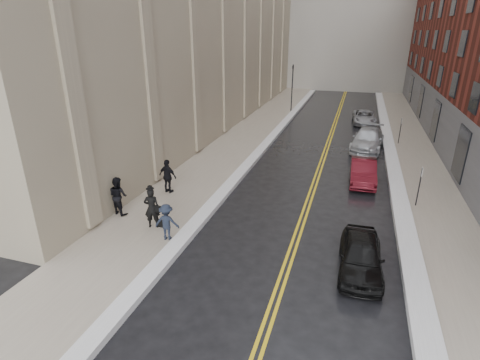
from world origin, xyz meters
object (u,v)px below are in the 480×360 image
Objects in this scene: car_silver_near at (368,139)px; pedestrian_a at (118,196)px; pedestrian_b at (167,222)px; pedestrian_c at (168,176)px; pedestrian_main at (152,208)px; car_silver_far at (364,117)px; car_black at (361,255)px; car_maroon at (363,171)px.

pedestrian_a is (-11.68, -15.48, 0.33)m from car_silver_near.
pedestrian_c is (-2.32, 4.56, 0.14)m from pedestrian_b.
pedestrian_main is 1.17× the size of pedestrian_b.
car_silver_far is at bearing -97.82° from pedestrian_a.
pedestrian_b is (3.40, -1.49, -0.14)m from pedestrian_a.
pedestrian_b is 5.11m from pedestrian_c.
pedestrian_b is (-8.00, -25.95, 0.33)m from car_silver_far.
pedestrian_a reaches higher than car_silver_near.
car_silver_far is at bearing -117.51° from pedestrian_b.
car_silver_near is at bearing 87.35° from car_black.
car_maroon is 0.91× the size of car_silver_far.
car_black is at bearing -91.76° from car_maroon.
car_black is at bearing 171.77° from pedestrian_b.
pedestrian_a is at bearing -145.81° from car_maroon.
pedestrian_main reaches higher than car_maroon.
pedestrian_main is at bearing -44.38° from pedestrian_b.
pedestrian_c reaches higher than car_black.
car_silver_near is 8.98m from car_silver_far.
car_silver_far is 23.75m from pedestrian_c.
pedestrian_b is at bearing 173.44° from pedestrian_a.
car_maroon is at bearing -152.96° from pedestrian_main.
pedestrian_b is (-8.00, -9.76, 0.28)m from car_maroon.
car_black is 2.07× the size of pedestrian_c.
pedestrian_main is at bearing 118.10° from pedestrian_c.
car_silver_near is (0.28, 7.21, 0.09)m from car_maroon.
pedestrian_b is at bearing -179.55° from car_black.
pedestrian_b is at bearing -109.66° from car_silver_near.
pedestrian_c reaches higher than car_silver_near.
pedestrian_a is (-11.40, 1.19, 0.43)m from car_black.
pedestrian_b is at bearing 127.85° from pedestrian_c.
pedestrian_main reaches higher than car_silver_far.
car_silver_near is at bearing -119.57° from pedestrian_c.
pedestrian_c is (-10.32, 4.26, 0.43)m from car_black.
pedestrian_a reaches higher than car_black.
pedestrian_main is 1.39m from pedestrian_b.
car_maroon is 11.56m from pedestrian_c.
pedestrian_c is at bearing -154.99° from car_maroon.
pedestrian_a is at bearing -118.27° from car_silver_far.
car_maroon is 12.62m from pedestrian_b.
pedestrian_a reaches higher than car_silver_far.
car_black is 9.46m from car_maroon.
car_black is 0.86× the size of car_silver_far.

